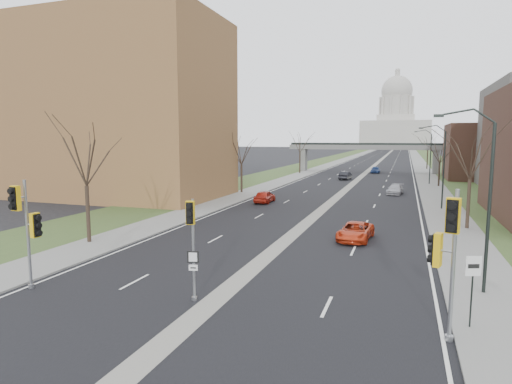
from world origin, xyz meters
The scene contains 29 objects.
ground centered at (0.00, 0.00, 0.00)m, with size 700.00×700.00×0.00m, color black.
road_surface centered at (0.00, 150.00, 0.01)m, with size 20.00×600.00×0.01m, color black.
median_strip centered at (0.00, 150.00, 0.00)m, with size 1.20×600.00×0.02m, color gray.
sidewalk_right centered at (12.00, 150.00, 0.06)m, with size 4.00×600.00×0.12m, color gray.
sidewalk_left centered at (-12.00, 150.00, 0.06)m, with size 4.00×600.00×0.12m, color gray.
grass_verge_right centered at (18.00, 150.00, 0.05)m, with size 8.00×600.00×0.10m, color #2E431F.
grass_verge_left centered at (-18.00, 150.00, 0.05)m, with size 8.00×600.00×0.10m, color #2E431F.
apartment_building centered at (-26.00, 30.00, 11.00)m, with size 25.00×16.00×22.00m, color olive.
commercial_block_far centered at (22.00, 70.00, 5.00)m, with size 14.00×14.00×10.00m, color #462C20.
pedestrian_bridge centered at (0.00, 80.00, 4.84)m, with size 34.00×3.00×6.45m.
capitol centered at (0.00, 320.00, 18.60)m, with size 48.00×42.00×55.75m.
streetlight_near centered at (10.99, 6.00, 6.95)m, with size 2.61×0.20×8.70m.
streetlight_mid centered at (10.99, 32.00, 6.95)m, with size 2.61×0.20×8.70m.
streetlight_far centered at (10.99, 58.00, 6.95)m, with size 2.61×0.20×8.70m.
tree_left_a centered at (-13.00, 8.00, 6.64)m, with size 7.20×7.20×9.40m.
tree_left_b centered at (-13.00, 38.00, 6.23)m, with size 6.75×6.75×8.81m.
tree_left_c centered at (-13.00, 72.00, 7.04)m, with size 7.65×7.65×9.99m.
tree_right_a centered at (13.00, 22.00, 6.64)m, with size 7.20×7.20×9.40m.
tree_right_b centered at (13.00, 55.00, 5.82)m, with size 6.30×6.30×8.22m.
tree_right_c centered at (13.00, 95.00, 7.04)m, with size 7.65×7.65×9.99m.
signal_pole_left centered at (-9.13, -0.68, 3.56)m, with size 0.99×0.95×5.43m.
signal_pole_median centered at (-0.83, 0.50, 3.29)m, with size 0.61×0.79×4.72m.
signal_pole_right centered at (9.54, 0.16, 3.69)m, with size 0.94×1.22×5.64m.
speed_limit_sign centered at (10.65, 1.59, 2.07)m, with size 0.58×0.25×2.84m.
car_left_near centered at (-7.24, 30.58, 0.73)m, with size 1.72×4.26×1.45m, color #A92113.
car_left_far centered at (-2.11, 62.01, 0.74)m, with size 1.56×4.48×1.47m, color black.
car_right_near centered at (4.77, 15.26, 0.65)m, with size 2.15×4.66×1.29m, color red.
car_right_mid centered at (6.88, 43.37, 0.65)m, with size 1.81×4.45×1.29m, color #9C9CA3.
car_right_far centered at (2.00, 79.02, 0.73)m, with size 1.73×4.29×1.46m, color navy.
Camera 1 is at (8.02, -16.14, 7.41)m, focal length 30.00 mm.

